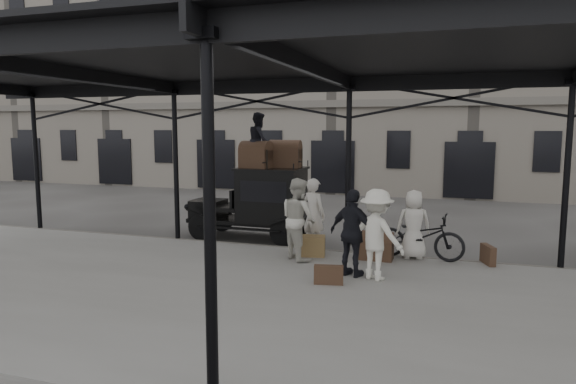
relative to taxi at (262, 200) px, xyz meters
The scene contains 18 objects.
ground 4.53m from the taxi, 48.95° to the right, with size 120.00×120.00×0.00m, color #383533.
platform 6.13m from the taxi, 61.54° to the right, with size 28.00×8.00×0.15m, color slate.
canopy 6.70m from the taxi, 60.23° to the right, with size 22.50×9.00×4.74m.
building_frontage 16.06m from the taxi, 78.96° to the left, with size 64.00×8.00×14.00m, color slate.
taxi is the anchor object (origin of this frame).
porter_left 2.51m from the taxi, 36.60° to the right, with size 0.70×0.46×1.91m, color beige.
porter_midleft 3.07m from the taxi, 52.11° to the right, with size 0.97×0.76×2.00m, color beige.
porter_centre 4.79m from the taxi, 18.19° to the right, with size 0.83×0.54×1.70m, color beige.
porter_official 4.87m from the taxi, 45.30° to the right, with size 1.12×0.46×1.90m, color black.
porter_right 5.29m from the taxi, 41.79° to the right, with size 1.25×0.72×1.93m, color silver.
bicycle 4.96m from the taxi, 17.63° to the right, with size 0.75×2.15×1.13m, color black.
porter_roof 1.79m from the taxi, 107.50° to the right, with size 0.79×0.61×1.62m, color black.
steamer_trunk_roof_near 1.33m from the taxi, 108.07° to the right, with size 0.90×0.55×0.66m, color #482D21, non-canonical shape.
steamer_trunk_roof_far 1.49m from the taxi, 16.81° to the left, with size 0.92×0.56×0.68m, color #482D21, non-canonical shape.
steamer_trunk_platform 4.23m from the taxi, 26.76° to the right, with size 0.79×0.48×0.58m, color #482D21, non-canonical shape.
wicker_hamper 3.04m from the taxi, 43.12° to the right, with size 0.60×0.45×0.50m, color olive.
suitcase_upright 6.51m from the taxi, 13.38° to the right, with size 0.15×0.60×0.45m, color #482D21.
suitcase_flat 5.28m from the taxi, 53.80° to the right, with size 0.60×0.15×0.40m, color #482D21.
Camera 1 is at (2.59, -10.91, 3.37)m, focal length 32.00 mm.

